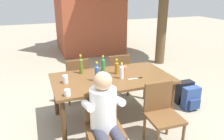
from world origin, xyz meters
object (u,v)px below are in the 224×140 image
Objects in this scene: chair_near_left at (103,123)px; backpack_by_near_side at (191,99)px; brick_kiosk at (89,9)px; dining_table at (112,82)px; cup_terracotta at (124,69)px; cup_glass at (65,79)px; cup_white at (67,93)px; bottle_amber at (117,67)px; bottle_blue at (97,73)px; chair_far_right at (117,72)px; bottle_green at (103,64)px; bottle_olive at (81,65)px; chair_near_right at (162,111)px; bottle_clear at (122,72)px; chair_far_left at (77,77)px; backpack_by_far_side at (184,93)px; person_in_white_shirt at (105,116)px; table_knife at (136,78)px.

chair_near_left is 1.98m from backpack_by_near_side.
dining_table is at bearing -100.16° from brick_kiosk.
cup_glass is (-1.00, -0.13, 0.01)m from cup_terracotta.
cup_white reaches higher than backpack_by_near_side.
bottle_blue is (-0.39, -0.20, 0.02)m from bottle_amber.
bottle_green is at bearing -133.50° from chair_far_right.
chair_far_right is 0.84m from bottle_amber.
bottle_green is at bearing -0.14° from bottle_olive.
chair_near_right is at bearing -46.57° from bottle_blue.
dining_table is 4.68m from brick_kiosk.
bottle_clear is (0.12, -0.11, 0.19)m from dining_table.
backpack_by_near_side is at bearing -13.55° from bottle_amber.
chair_near_right is 1.08m from bottle_blue.
chair_far_left is 2.07m from backpack_by_far_side.
bottle_green is (0.38, -0.48, 0.37)m from chair_far_left.
chair_far_left is 0.91m from cup_glass.
bottle_amber is at bearing 59.97° from chair_near_left.
chair_far_right is 0.76m from bottle_green.
chair_near_right is (0.84, -1.63, 0.00)m from chair_far_left.
cup_white is at bearing -107.74° from brick_kiosk.
chair_near_right is at bearing -53.77° from bottle_olive.
bottle_green is at bearing 60.93° from bottle_blue.
bottle_blue is (0.15, -0.42, -0.00)m from bottle_olive.
cup_glass is (-0.85, -0.10, -0.05)m from bottle_amber.
chair_near_left is 1.63m from chair_far_left.
bottle_olive is (-0.84, -0.48, 0.39)m from chair_far_right.
bottle_blue is 0.62m from cup_white.
cup_terracotta is at bearing -15.61° from bottle_olive.
cup_terracotta is 0.87× the size of cup_glass.
bottle_blue is 0.11× the size of brick_kiosk.
backpack_by_near_side is (1.86, -1.02, -0.29)m from chair_far_left.
chair_far_right is at bearing 90.28° from chair_near_right.
chair_near_left is 2.11m from backpack_by_far_side.
bottle_blue is at bearing 34.14° from cup_white.
chair_near_left is at bearing -179.99° from chair_near_right.
chair_far_right is 1.04m from bottle_clear.
dining_table is at bearing -1.34° from cup_glass.
chair_far_left is 1.75m from person_in_white_shirt.
cup_white is at bearing 125.21° from person_in_white_shirt.
person_in_white_shirt reaches higher than dining_table.
table_knife is at bearing -10.88° from cup_glass.
bottle_blue is at bearing -70.36° from bottle_olive.
bottle_blue reaches higher than cup_white.
dining_table is 6.98× the size of bottle_green.
person_in_white_shirt is 0.88m from bottle_blue.
bottle_blue reaches higher than cup_glass.
chair_far_right is 3.87m from brick_kiosk.
bottle_green is 0.87× the size of bottle_blue.
brick_kiosk is (0.40, 3.73, 0.93)m from chair_far_right.
dining_table is at bearing 16.71° from bottle_blue.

